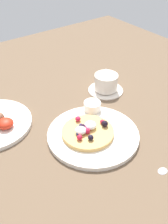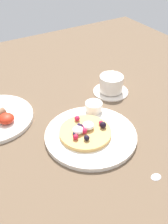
% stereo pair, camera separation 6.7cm
% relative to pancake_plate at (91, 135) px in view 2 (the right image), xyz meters
% --- Properties ---
extents(ground_plane, '(1.67, 1.60, 0.03)m').
position_rel_pancake_plate_xyz_m(ground_plane, '(-0.05, 0.04, -0.02)').
color(ground_plane, brown).
extents(pancake_plate, '(0.27, 0.27, 0.01)m').
position_rel_pancake_plate_xyz_m(pancake_plate, '(0.00, 0.00, 0.00)').
color(pancake_plate, white).
rests_on(pancake_plate, ground_plane).
extents(pancake_with_berries, '(0.15, 0.15, 0.03)m').
position_rel_pancake_plate_xyz_m(pancake_with_berries, '(-0.01, 0.01, 0.02)').
color(pancake_with_berries, tan).
rests_on(pancake_with_berries, pancake_plate).
extents(syrup_ramekin, '(0.06, 0.06, 0.03)m').
position_rel_pancake_plate_xyz_m(syrup_ramekin, '(0.07, 0.09, 0.02)').
color(syrup_ramekin, white).
rests_on(syrup_ramekin, pancake_plate).
extents(coffee_saucer, '(0.13, 0.13, 0.01)m').
position_rel_pancake_plate_xyz_m(coffee_saucer, '(0.19, 0.17, -0.00)').
color(coffee_saucer, white).
rests_on(coffee_saucer, ground_plane).
extents(coffee_cup, '(0.09, 0.10, 0.06)m').
position_rel_pancake_plate_xyz_m(coffee_cup, '(0.20, 0.17, 0.03)').
color(coffee_cup, white).
rests_on(coffee_cup, coffee_saucer).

